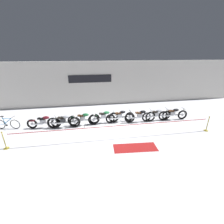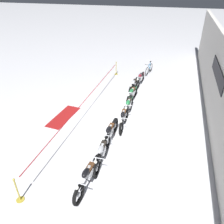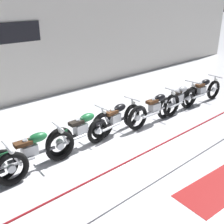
% 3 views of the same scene
% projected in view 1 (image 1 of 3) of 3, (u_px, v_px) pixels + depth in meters
% --- Properties ---
extents(ground_plane, '(120.00, 120.00, 0.00)m').
position_uv_depth(ground_plane, '(114.00, 127.00, 10.63)').
color(ground_plane, silver).
extents(back_wall, '(28.00, 0.29, 4.20)m').
position_uv_depth(back_wall, '(104.00, 84.00, 14.54)').
color(back_wall, silver).
rests_on(back_wall, ground).
extents(motorcycle_maroon_0, '(2.31, 0.62, 0.92)m').
position_uv_depth(motorcycle_maroon_0, '(44.00, 122.00, 10.34)').
color(motorcycle_maroon_0, black).
rests_on(motorcycle_maroon_0, ground).
extents(motorcycle_silver_1, '(2.27, 0.62, 0.98)m').
position_uv_depth(motorcycle_silver_1, '(64.00, 121.00, 10.35)').
color(motorcycle_silver_1, black).
rests_on(motorcycle_silver_1, ground).
extents(motorcycle_green_2, '(2.23, 0.62, 0.97)m').
position_uv_depth(motorcycle_green_2, '(83.00, 119.00, 10.70)').
color(motorcycle_green_2, black).
rests_on(motorcycle_green_2, ground).
extents(motorcycle_green_3, '(2.26, 0.62, 0.98)m').
position_uv_depth(motorcycle_green_3, '(104.00, 117.00, 11.04)').
color(motorcycle_green_3, black).
rests_on(motorcycle_green_3, ground).
extents(motorcycle_black_4, '(2.23, 0.63, 0.94)m').
position_uv_depth(motorcycle_black_4, '(120.00, 116.00, 11.23)').
color(motorcycle_black_4, black).
rests_on(motorcycle_black_4, ground).
extents(motorcycle_black_5, '(2.40, 0.62, 0.97)m').
position_uv_depth(motorcycle_black_5, '(140.00, 116.00, 11.20)').
color(motorcycle_black_5, black).
rests_on(motorcycle_black_5, ground).
extents(motorcycle_silver_6, '(2.40, 0.62, 0.94)m').
position_uv_depth(motorcycle_silver_6, '(157.00, 115.00, 11.48)').
color(motorcycle_silver_6, black).
rests_on(motorcycle_silver_6, ground).
extents(motorcycle_black_7, '(2.33, 0.62, 0.95)m').
position_uv_depth(motorcycle_black_7, '(173.00, 114.00, 11.61)').
color(motorcycle_black_7, black).
rests_on(motorcycle_black_7, ground).
extents(bicycle, '(1.68, 0.49, 0.95)m').
position_uv_depth(bicycle, '(8.00, 124.00, 10.25)').
color(bicycle, black).
rests_on(bicycle, ground).
extents(stanchion_far_left, '(12.24, 0.28, 1.05)m').
position_uv_depth(stanchion_far_left, '(92.00, 130.00, 8.68)').
color(stanchion_far_left, gold).
rests_on(stanchion_far_left, ground).
extents(stanchion_mid_left, '(0.28, 0.28, 1.05)m').
position_uv_depth(stanchion_mid_left, '(207.00, 126.00, 9.99)').
color(stanchion_mid_left, gold).
rests_on(stanchion_mid_left, ground).
extents(floor_banner, '(2.47, 1.05, 0.01)m').
position_uv_depth(floor_banner, '(135.00, 148.00, 8.31)').
color(floor_banner, maroon).
rests_on(floor_banner, ground).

